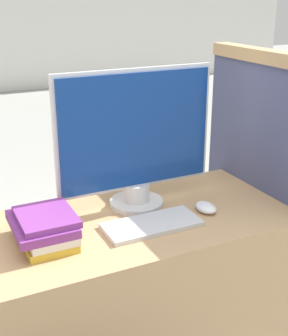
% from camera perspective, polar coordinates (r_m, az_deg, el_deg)
% --- Properties ---
extents(desk, '(1.14, 0.56, 0.74)m').
position_cam_1_polar(desk, '(1.85, -1.30, -16.51)').
color(desk, tan).
rests_on(desk, ground_plane).
extents(carrel_divider, '(0.07, 0.66, 1.29)m').
position_cam_1_polar(carrel_divider, '(2.02, 13.53, -4.36)').
color(carrel_divider, '#474C70').
rests_on(carrel_divider, ground_plane).
extents(monitor, '(0.60, 0.20, 0.51)m').
position_cam_1_polar(monitor, '(1.67, -1.00, 3.49)').
color(monitor, silver).
rests_on(monitor, desk).
extents(keyboard, '(0.33, 0.15, 0.02)m').
position_cam_1_polar(keyboard, '(1.60, 0.97, -6.92)').
color(keyboard, silver).
rests_on(keyboard, desk).
extents(mouse, '(0.07, 0.10, 0.03)m').
position_cam_1_polar(mouse, '(1.72, 7.55, -4.79)').
color(mouse, white).
rests_on(mouse, desk).
extents(book_stack, '(0.19, 0.24, 0.10)m').
position_cam_1_polar(book_stack, '(1.52, -11.97, -7.13)').
color(book_stack, gold).
rests_on(book_stack, desk).
extents(far_chair, '(0.44, 0.44, 0.92)m').
position_cam_1_polar(far_chair, '(3.63, 1.63, 4.92)').
color(far_chair, '#4C3323').
rests_on(far_chair, ground_plane).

